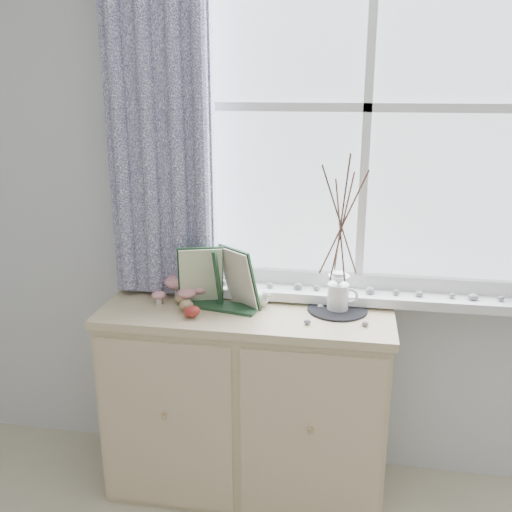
# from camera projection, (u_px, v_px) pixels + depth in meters

# --- Properties ---
(room_shell) EXTENTS (4.04, 4.04, 2.62)m
(room_shell) POSITION_uv_depth(u_px,v_px,m) (92.00, 182.00, 0.55)
(room_shell) COLOR silver
(room_shell) RESTS_ON ground
(sideboard) EXTENTS (1.20, 0.45, 0.85)m
(sideboard) POSITION_uv_depth(u_px,v_px,m) (246.00, 401.00, 2.46)
(sideboard) COLOR #C7B68B
(sideboard) RESTS_ON ground
(botanical_book) EXTENTS (0.40, 0.20, 0.27)m
(botanical_book) POSITION_uv_depth(u_px,v_px,m) (217.00, 279.00, 2.30)
(botanical_book) COLOR #1C3C23
(botanical_book) RESTS_ON sideboard
(toadstool_cluster) EXTENTS (0.24, 0.17, 0.11)m
(toadstool_cluster) POSITION_uv_depth(u_px,v_px,m) (183.00, 287.00, 2.43)
(toadstool_cluster) COLOR beige
(toadstool_cluster) RESTS_ON sideboard
(wooden_eggs) EXTENTS (0.14, 0.17, 0.07)m
(wooden_eggs) POSITION_uv_depth(u_px,v_px,m) (187.00, 305.00, 2.32)
(wooden_eggs) COLOR tan
(wooden_eggs) RESTS_ON sideboard
(songbird_figurine) EXTENTS (0.15, 0.09, 0.07)m
(songbird_figurine) POSITION_uv_depth(u_px,v_px,m) (257.00, 298.00, 2.37)
(songbird_figurine) COLOR white
(songbird_figurine) RESTS_ON sideboard
(crocheted_doily) EXTENTS (0.25, 0.25, 0.01)m
(crocheted_doily) POSITION_uv_depth(u_px,v_px,m) (337.00, 309.00, 2.33)
(crocheted_doily) COLOR black
(crocheted_doily) RESTS_ON sideboard
(twig_pitcher) EXTENTS (0.24, 0.24, 0.66)m
(twig_pitcher) POSITION_uv_depth(u_px,v_px,m) (341.00, 220.00, 2.22)
(twig_pitcher) COLOR silver
(twig_pitcher) RESTS_ON crocheted_doily
(sideboard_pebbles) EXTENTS (0.33, 0.23, 0.02)m
(sideboard_pebbles) POSITION_uv_depth(u_px,v_px,m) (321.00, 313.00, 2.28)
(sideboard_pebbles) COLOR gray
(sideboard_pebbles) RESTS_ON sideboard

